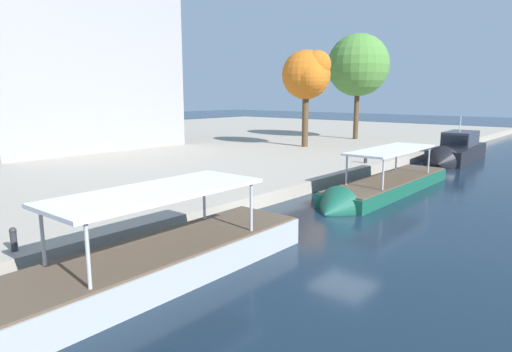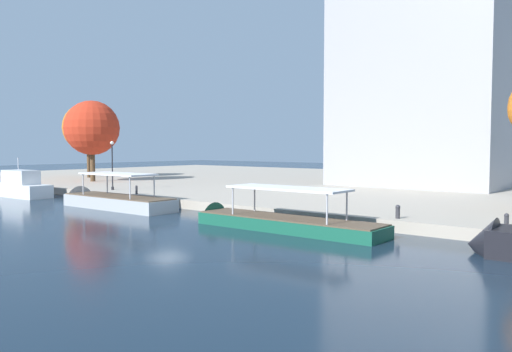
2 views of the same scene
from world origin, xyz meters
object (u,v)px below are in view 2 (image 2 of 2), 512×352
object	(u,v)px
mooring_bollard_2	(137,189)
tree_0	(92,128)
motor_yacht_0	(15,188)
office_tower	(430,1)
tree_1	(87,129)
mooring_bollard_0	(506,221)
lamp_post	(112,163)
tour_boat_1	(111,203)
mooring_bollard_1	(398,211)
tour_boat_2	(274,225)

from	to	relation	value
mooring_bollard_2	tree_0	world-z (taller)	tree_0
motor_yacht_0	office_tower	size ratio (longest dim) A/B	0.24
tree_0	tree_1	world-z (taller)	tree_1
mooring_bollard_0	mooring_bollard_2	xyz separation A→B (m)	(-29.97, 0.05, -0.02)
tree_1	lamp_post	bearing A→B (deg)	-26.46
motor_yacht_0	mooring_bollard_0	bearing A→B (deg)	-176.86
tour_boat_1	mooring_bollard_2	distance (m)	4.32
mooring_bollard_2	office_tower	xyz separation A→B (m)	(15.23, 27.54, 19.45)
motor_yacht_0	tree_1	size ratio (longest dim) A/B	0.98
mooring_bollard_0	tree_0	bearing A→B (deg)	171.56
mooring_bollard_1	office_tower	size ratio (longest dim) A/B	0.02
lamp_post	office_tower	bearing A→B (deg)	51.67
mooring_bollard_2	mooring_bollard_1	bearing A→B (deg)	0.41
mooring_bollard_0	mooring_bollard_1	size ratio (longest dim) A/B	1.02
tour_boat_2	mooring_bollard_0	size ratio (longest dim) A/B	16.10
tour_boat_1	mooring_bollard_1	world-z (taller)	tour_boat_1
motor_yacht_0	tour_boat_1	distance (m)	15.48
tour_boat_1	tree_0	distance (m)	23.35
tree_1	office_tower	world-z (taller)	office_tower
tour_boat_2	tree_0	distance (m)	38.21
tree_0	motor_yacht_0	bearing A→B (deg)	-70.17
tree_0	office_tower	world-z (taller)	office_tower
tour_boat_1	tree_1	distance (m)	31.88
mooring_bollard_0	mooring_bollard_2	world-z (taller)	mooring_bollard_0
mooring_bollard_2	motor_yacht_0	bearing A→B (deg)	-162.95
tree_1	mooring_bollard_1	bearing A→B (deg)	-12.63
tour_boat_1	tour_boat_2	distance (m)	16.43
tour_boat_2	mooring_bollard_1	bearing A→B (deg)	-145.95
mooring_bollard_0	office_tower	world-z (taller)	office_tower
mooring_bollard_1	tree_0	distance (m)	42.85
mooring_bollard_0	lamp_post	xyz separation A→B (m)	(-35.45, 1.40, 2.14)
lamp_post	office_tower	size ratio (longest dim) A/B	0.11
lamp_post	tree_1	bearing A→B (deg)	153.54
tour_boat_2	lamp_post	world-z (taller)	lamp_post
tour_boat_2	mooring_bollard_1	xyz separation A→B (m)	(5.91, 4.07, 0.93)
mooring_bollard_1	tree_1	bearing A→B (deg)	167.37
lamp_post	tree_1	xyz separation A→B (m)	(-19.94, 9.92, 4.05)
mooring_bollard_0	office_tower	distance (m)	36.82
tour_boat_1	office_tower	bearing A→B (deg)	-114.40
mooring_bollard_1	lamp_post	size ratio (longest dim) A/B	0.17
tour_boat_2	mooring_bollard_0	distance (m)	12.43
mooring_bollard_1	tour_boat_2	bearing A→B (deg)	-145.47
mooring_bollard_2	tree_1	bearing A→B (deg)	156.09
office_tower	tour_boat_2	bearing A→B (deg)	-84.63
mooring_bollard_0	tree_1	size ratio (longest dim) A/B	0.08
tour_boat_1	lamp_post	distance (m)	9.38
tree_1	motor_yacht_0	bearing A→B (deg)	-52.89
mooring_bollard_1	lamp_post	world-z (taller)	lamp_post
motor_yacht_0	tour_boat_1	world-z (taller)	motor_yacht_0
motor_yacht_0	mooring_bollard_2	size ratio (longest dim) A/B	12.75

